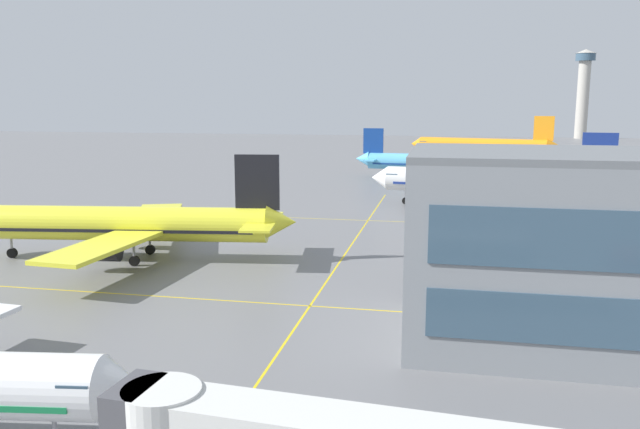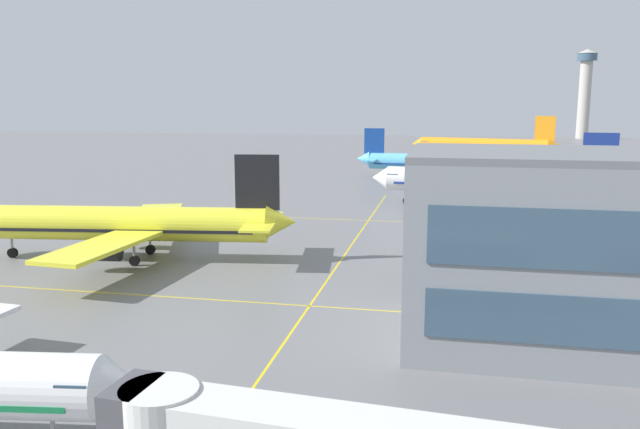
% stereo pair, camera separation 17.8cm
% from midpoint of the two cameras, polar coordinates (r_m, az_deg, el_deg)
% --- Properties ---
extents(airliner_second_row, '(37.74, 32.28, 11.73)m').
position_cam_midpoint_polar(airliner_second_row, '(73.49, -16.59, -0.82)').
color(airliner_second_row, yellow).
rests_on(airliner_second_row, ground).
extents(airliner_third_row, '(40.20, 34.46, 12.49)m').
position_cam_midpoint_polar(airliner_third_row, '(107.34, 15.31, 2.76)').
color(airliner_third_row, white).
rests_on(airliner_third_row, ground).
extents(airliner_far_left_stand, '(35.68, 30.71, 11.09)m').
position_cam_midpoint_polar(airliner_far_left_stand, '(143.41, 10.21, 4.56)').
color(airliner_far_left_stand, '#5BB7E5').
rests_on(airliner_far_left_stand, ground).
extents(airliner_far_right_stand, '(41.42, 35.19, 12.97)m').
position_cam_midpoint_polar(airliner_far_right_stand, '(188.02, 14.44, 5.91)').
color(airliner_far_right_stand, orange).
rests_on(airliner_far_right_stand, ground).
extents(taxiway_markings, '(168.09, 132.55, 0.01)m').
position_cam_midpoint_polar(taxiway_markings, '(55.75, -0.85, -8.12)').
color(taxiway_markings, yellow).
rests_on(taxiway_markings, ground).
extents(control_tower, '(8.82, 8.82, 39.03)m').
position_cam_midpoint_polar(control_tower, '(312.72, 22.49, 10.40)').
color(control_tower, '#ADA89E').
rests_on(control_tower, ground).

